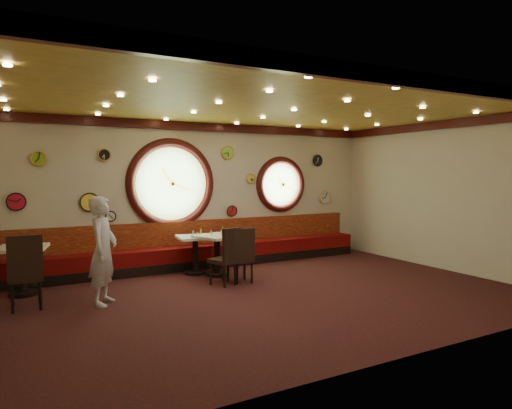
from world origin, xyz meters
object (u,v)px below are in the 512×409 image
condiment_a_pepper (25,244)px  waiter (103,250)px  condiment_a_bottle (30,240)px  chair_c (242,252)px  table_b (195,250)px  condiment_b_bottle (201,232)px  chair_a (25,267)px  chair_b (228,252)px  condiment_c_bottle (223,230)px  condiment_c_pepper (222,232)px  condiment_a_salt (14,244)px  table_a (22,265)px  table_c (217,250)px  condiment_b_pepper (197,234)px  condiment_c_salt (211,232)px  condiment_b_salt (193,233)px

condiment_a_pepper → waiter: 1.60m
condiment_a_bottle → chair_c: bearing=-17.8°
table_b → condiment_b_bottle: bearing=19.1°
chair_a → chair_b: (3.34, -0.07, -0.05)m
condiment_c_bottle → condiment_c_pepper: bearing=-127.2°
condiment_a_salt → condiment_a_pepper: size_ratio=1.05×
table_a → table_c: bearing=-3.7°
chair_a → condiment_a_pepper: size_ratio=8.26×
condiment_a_pepper → condiment_b_pepper: size_ratio=0.95×
condiment_c_salt → condiment_c_pepper: size_ratio=0.92×
table_b → condiment_b_pepper: condiment_b_pepper is taller
condiment_a_salt → condiment_c_bottle: condiment_c_bottle is taller
waiter → condiment_c_pepper: bearing=-39.0°
chair_b → condiment_b_salt: (-0.21, 1.23, 0.23)m
table_b → chair_c: (0.46, -1.21, 0.11)m
condiment_c_pepper → condiment_b_salt: bearing=136.0°
table_c → chair_b: bearing=-100.9°
condiment_c_salt → condiment_c_bottle: size_ratio=0.58×
chair_b → condiment_a_salt: size_ratio=7.29×
table_c → chair_b: chair_b is taller
table_b → condiment_b_bottle: condiment_b_bottle is taller
table_a → condiment_a_pepper: (0.05, -0.02, 0.35)m
chair_a → condiment_a_salt: bearing=99.4°
table_b → chair_c: bearing=-69.2°
table_a → chair_a: size_ratio=1.28×
table_a → condiment_a_salt: 0.38m
condiment_b_bottle → waiter: 2.63m
condiment_a_pepper → condiment_c_bottle: condiment_c_bottle is taller
condiment_a_bottle → condiment_a_pepper: bearing=-128.9°
chair_c → condiment_c_pepper: chair_c is taller
table_b → chair_a: bearing=-160.2°
chair_a → condiment_b_salt: bearing=22.4°
table_a → condiment_a_bottle: 0.42m
waiter → condiment_a_salt: bearing=75.3°
chair_a → condiment_c_pepper: bearing=13.5°
condiment_b_pepper → condiment_c_bottle: bearing=-28.2°
condiment_a_salt → condiment_b_bottle: size_ratio=0.60×
condiment_a_bottle → condiment_c_salt: bearing=-3.5°
chair_c → waiter: (-2.54, -0.16, 0.26)m
chair_c → condiment_c_bottle: size_ratio=3.88×
condiment_c_salt → condiment_b_pepper: condiment_c_salt is taller
condiment_a_bottle → condiment_b_salt: bearing=1.8°
table_a → condiment_c_salt: size_ratio=9.39×
condiment_c_pepper → waiter: 2.66m
condiment_a_salt → condiment_c_salt: (3.54, -0.14, -0.01)m
condiment_a_bottle → condiment_b_bottle: 3.21m
condiment_c_bottle → waiter: bearing=-157.9°
table_a → chair_b: (3.36, -1.06, 0.09)m
condiment_c_bottle → condiment_a_pepper: bearing=177.6°
condiment_b_salt → condiment_b_bottle: bearing=9.0°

